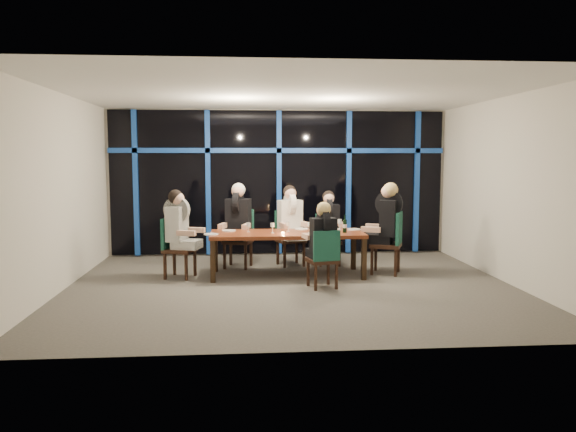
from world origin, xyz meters
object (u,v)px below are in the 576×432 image
at_px(diner_far_mid, 291,214).
at_px(diner_end_left, 179,221).
at_px(chair_end_left, 175,244).
at_px(chair_end_right, 391,240).
at_px(dining_table, 287,236).
at_px(diner_near_mid, 322,232).
at_px(diner_end_right, 386,215).
at_px(chair_far_right, 328,236).
at_px(water_pitcher, 329,227).
at_px(wine_bottle, 345,226).
at_px(chair_near_mid, 324,256).
at_px(chair_far_left, 239,235).
at_px(diner_far_left, 238,213).
at_px(diner_far_right, 329,217).
at_px(chair_far_mid, 289,235).

distance_m(diner_far_mid, diner_end_left, 2.16).
xyz_separation_m(chair_end_left, diner_end_left, (0.08, -0.03, 0.40)).
xyz_separation_m(chair_end_right, diner_far_mid, (-1.67, 0.91, 0.37)).
bearing_deg(dining_table, diner_end_left, -179.27).
bearing_deg(dining_table, diner_near_mid, -63.15).
bearing_deg(chair_end_left, diner_end_right, -72.31).
relative_size(chair_far_right, chair_end_right, 0.88).
bearing_deg(water_pitcher, dining_table, 172.11).
bearing_deg(wine_bottle, water_pitcher, -179.50).
bearing_deg(chair_end_left, chair_far_right, -53.28).
xyz_separation_m(chair_end_right, water_pitcher, (-1.11, -0.10, 0.25)).
relative_size(diner_end_right, diner_near_mid, 1.18).
relative_size(wine_bottle, water_pitcher, 1.44).
xyz_separation_m(chair_end_left, chair_near_mid, (2.39, -1.02, -0.05)).
xyz_separation_m(chair_end_left, diner_far_mid, (2.03, 0.90, 0.41)).
xyz_separation_m(chair_far_left, diner_end_right, (2.55, -0.85, 0.44)).
bearing_deg(diner_end_left, dining_table, -71.87).
height_order(chair_far_left, diner_end_right, diner_end_right).
relative_size(chair_end_left, diner_far_left, 0.98).
bearing_deg(diner_end_left, diner_far_mid, -47.33).
distance_m(dining_table, chair_end_right, 1.81).
relative_size(chair_far_left, diner_far_mid, 1.06).
bearing_deg(diner_end_right, diner_near_mid, -29.85).
height_order(chair_end_right, wine_bottle, chair_end_right).
height_order(diner_far_right, diner_end_left, diner_end_left).
bearing_deg(dining_table, water_pitcher, -9.32).
relative_size(chair_end_right, diner_end_right, 1.03).
bearing_deg(chair_end_left, diner_end_left, -90.00).
bearing_deg(chair_far_left, diner_far_left, -90.00).
distance_m(diner_far_mid, diner_near_mid, 1.87).
bearing_deg(chair_end_left, chair_far_left, -33.60).
relative_size(chair_far_left, diner_near_mid, 1.19).
bearing_deg(diner_end_left, wine_bottle, -74.44).
height_order(chair_end_left, chair_near_mid, chair_end_left).
xyz_separation_m(chair_far_left, diner_far_mid, (0.96, 0.02, 0.39)).
bearing_deg(diner_far_mid, diner_end_right, -44.25).
relative_size(diner_far_left, water_pitcher, 4.89).
height_order(chair_near_mid, diner_end_right, diner_end_right).
relative_size(chair_far_right, diner_far_left, 0.92).
height_order(chair_far_left, water_pitcher, chair_far_left).
height_order(chair_far_right, chair_near_mid, chair_far_right).
relative_size(chair_far_right, chair_end_left, 0.94).
xyz_separation_m(chair_far_mid, diner_end_right, (1.61, -0.96, 0.46)).
bearing_deg(dining_table, chair_far_right, 48.55).
distance_m(diner_end_right, wine_bottle, 0.78).
height_order(chair_end_left, diner_end_left, diner_end_left).
bearing_deg(diner_far_right, chair_far_mid, 172.25).
distance_m(diner_far_right, diner_near_mid, 1.86).
xyz_separation_m(chair_far_right, diner_far_left, (-1.70, -0.18, 0.48)).
bearing_deg(diner_far_right, diner_near_mid, -102.01).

